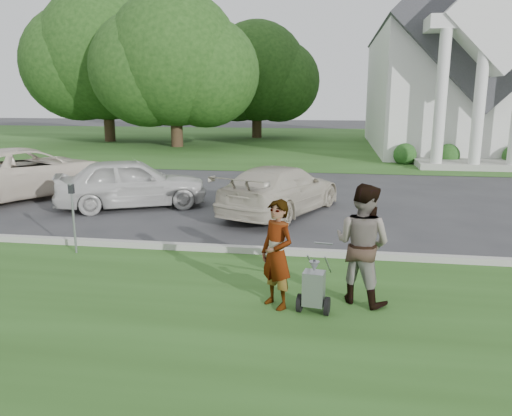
% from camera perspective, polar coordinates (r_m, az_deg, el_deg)
% --- Properties ---
extents(ground, '(120.00, 120.00, 0.00)m').
position_cam_1_polar(ground, '(10.08, -3.55, -6.05)').
color(ground, '#333335').
rests_on(ground, ground).
extents(grass_strip, '(80.00, 7.00, 0.01)m').
position_cam_1_polar(grass_strip, '(7.40, -8.67, -13.36)').
color(grass_strip, '#284919').
rests_on(grass_strip, ground).
extents(church_lawn, '(80.00, 30.00, 0.01)m').
position_cam_1_polar(church_lawn, '(36.52, 5.64, 7.57)').
color(church_lawn, '#284919').
rests_on(church_lawn, ground).
extents(curb, '(80.00, 0.18, 0.15)m').
position_cam_1_polar(curb, '(10.57, -2.91, -4.72)').
color(curb, '#9E9E93').
rests_on(curb, ground).
extents(church, '(9.19, 19.00, 24.10)m').
position_cam_1_polar(church, '(33.27, 21.80, 16.50)').
color(church, white).
rests_on(church, ground).
extents(tree_left, '(10.63, 8.40, 9.71)m').
position_cam_1_polar(tree_left, '(32.95, -9.32, 15.80)').
color(tree_left, '#332316').
rests_on(tree_left, ground).
extents(tree_far, '(11.64, 9.20, 10.73)m').
position_cam_1_polar(tree_far, '(37.98, -16.87, 15.89)').
color(tree_far, '#332316').
rests_on(tree_far, ground).
extents(tree_back, '(9.61, 7.60, 8.89)m').
position_cam_1_polar(tree_back, '(39.80, 0.08, 14.85)').
color(tree_back, '#332316').
rests_on(tree_back, ground).
extents(striping_cart, '(0.53, 1.01, 0.90)m').
position_cam_1_polar(striping_cart, '(7.67, 6.62, -9.21)').
color(striping_cart, black).
rests_on(striping_cart, ground).
extents(person_left, '(0.73, 0.72, 1.70)m').
position_cam_1_polar(person_left, '(7.68, 2.40, -5.41)').
color(person_left, '#999999').
rests_on(person_left, ground).
extents(person_right, '(1.17, 1.09, 1.92)m').
position_cam_1_polar(person_right, '(8.00, 12.05, -4.13)').
color(person_right, '#999999').
rests_on(person_right, ground).
extents(parking_meter_near, '(0.11, 0.10, 1.49)m').
position_cam_1_polar(parking_meter_near, '(10.95, -20.19, -0.19)').
color(parking_meter_near, gray).
rests_on(parking_meter_near, ground).
extents(car_a, '(5.25, 6.35, 1.61)m').
position_cam_1_polar(car_a, '(17.90, -24.65, 3.74)').
color(car_a, beige).
rests_on(car_a, ground).
extents(car_b, '(4.67, 3.40, 1.48)m').
position_cam_1_polar(car_b, '(15.13, -14.02, 2.82)').
color(car_b, silver).
rests_on(car_b, ground).
extents(car_c, '(3.51, 5.04, 1.36)m').
position_cam_1_polar(car_c, '(13.95, 2.84, 2.12)').
color(car_c, beige).
rests_on(car_c, ground).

